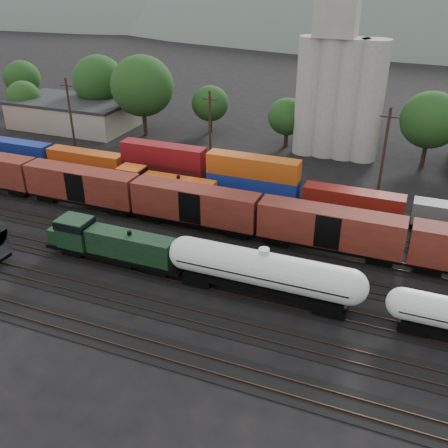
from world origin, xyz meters
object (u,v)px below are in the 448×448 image
at_px(tank_car_a, 263,271).
at_px(orange_locomotive, 160,186).
at_px(green_locomotive, 108,243).
at_px(grain_silo, 339,85).

relative_size(tank_car_a, orange_locomotive, 1.16).
relative_size(green_locomotive, orange_locomotive, 0.97).
xyz_separation_m(green_locomotive, grain_silo, (15.21, 41.00, 8.90)).
height_order(tank_car_a, grain_silo, grain_silo).
bearing_deg(orange_locomotive, green_locomotive, -82.19).
bearing_deg(orange_locomotive, grain_silo, 56.41).
bearing_deg(green_locomotive, orange_locomotive, 97.81).
xyz_separation_m(tank_car_a, orange_locomotive, (-18.58, 15.00, -0.58)).
bearing_deg(green_locomotive, grain_silo, 69.65).
height_order(green_locomotive, orange_locomotive, green_locomotive).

